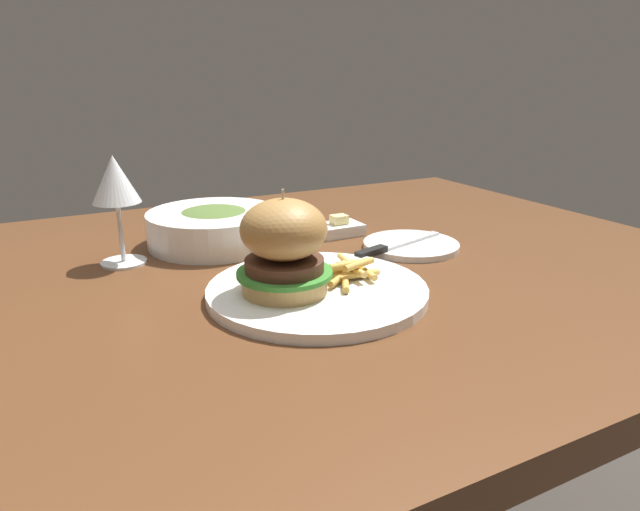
{
  "coord_description": "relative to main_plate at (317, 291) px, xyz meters",
  "views": [
    {
      "loc": [
        -0.35,
        -0.74,
        1.02
      ],
      "look_at": [
        -0.01,
        -0.09,
        0.78
      ],
      "focal_mm": 32.0,
      "sensor_mm": 36.0,
      "label": 1
    }
  ],
  "objects": [
    {
      "name": "fries_pile",
      "position": [
        0.05,
        0.0,
        0.02
      ],
      "size": [
        0.08,
        0.12,
        0.03
      ],
      "color": "#EABC5B",
      "rests_on": "main_plate"
    },
    {
      "name": "butter_dish",
      "position": [
        0.17,
        0.24,
        0.0
      ],
      "size": [
        0.08,
        0.06,
        0.04
      ],
      "color": "white",
      "rests_on": "dining_table"
    },
    {
      "name": "main_plate",
      "position": [
        0.0,
        0.0,
        0.0
      ],
      "size": [
        0.29,
        0.29,
        0.01
      ],
      "primitive_type": "cylinder",
      "color": "white",
      "rests_on": "dining_table"
    },
    {
      "name": "soup_bowl",
      "position": [
        -0.05,
        0.29,
        0.02
      ],
      "size": [
        0.22,
        0.22,
        0.06
      ],
      "color": "white",
      "rests_on": "dining_table"
    },
    {
      "name": "bread_plate",
      "position": [
        0.23,
        0.11,
        -0.0
      ],
      "size": [
        0.16,
        0.16,
        0.01
      ],
      "primitive_type": "cylinder",
      "color": "white",
      "rests_on": "dining_table"
    },
    {
      "name": "burger_sandwich",
      "position": [
        -0.05,
        0.0,
        0.07
      ],
      "size": [
        0.12,
        0.12,
        0.13
      ],
      "color": "tan",
      "rests_on": "main_plate"
    },
    {
      "name": "table_knife",
      "position": [
        0.19,
        0.1,
        0.01
      ],
      "size": [
        0.19,
        0.07,
        0.01
      ],
      "color": "silver",
      "rests_on": "bread_plate"
    },
    {
      "name": "dining_table",
      "position": [
        0.03,
        0.12,
        -0.09
      ],
      "size": [
        1.31,
        0.98,
        0.74
      ],
      "color": "#56331C",
      "rests_on": "ground"
    },
    {
      "name": "wine_glass",
      "position": [
        -0.2,
        0.25,
        0.12
      ],
      "size": [
        0.07,
        0.07,
        0.17
      ],
      "color": "silver",
      "rests_on": "dining_table"
    }
  ]
}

